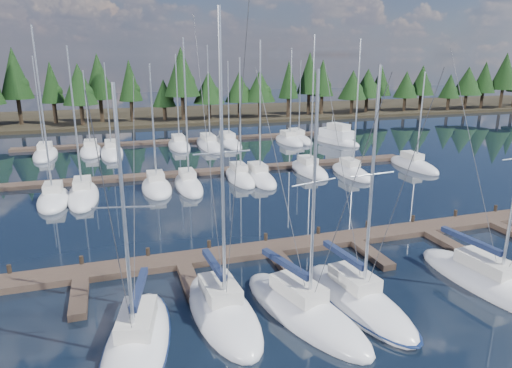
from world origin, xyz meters
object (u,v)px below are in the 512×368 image
object	(u,v)px
front_sailboat_4	(358,299)
front_sailboat_1	(137,345)
motor_yacht_right	(336,139)
front_sailboat_5	(491,283)
front_sailboat_3	(303,310)
main_dock	(274,252)
front_sailboat_2	(223,310)

from	to	relation	value
front_sailboat_4	front_sailboat_1	bearing A→B (deg)	-177.71
motor_yacht_right	front_sailboat_5	bearing A→B (deg)	-106.24
front_sailboat_1	front_sailboat_3	size ratio (longest dim) A/B	0.97
main_dock	front_sailboat_2	size ratio (longest dim) A/B	2.83
main_dock	front_sailboat_4	bearing A→B (deg)	-73.48
front_sailboat_2	front_sailboat_4	bearing A→B (deg)	-8.78
main_dock	front_sailboat_3	world-z (taller)	front_sailboat_3
front_sailboat_4	motor_yacht_right	distance (m)	46.97
front_sailboat_1	front_sailboat_2	world-z (taller)	front_sailboat_2
front_sailboat_3	motor_yacht_right	xyz separation A→B (m)	(23.83, 42.30, 0.24)
front_sailboat_3	front_sailboat_4	distance (m)	3.20
front_sailboat_2	front_sailboat_3	world-z (taller)	front_sailboat_2
front_sailboat_5	front_sailboat_3	bearing A→B (deg)	176.67
front_sailboat_1	motor_yacht_right	distance (m)	53.36
front_sailboat_2	front_sailboat_5	distance (m)	15.34
front_sailboat_5	front_sailboat_4	bearing A→B (deg)	174.61
front_sailboat_4	front_sailboat_5	size ratio (longest dim) A/B	0.94
front_sailboat_3	front_sailboat_4	bearing A→B (deg)	1.91
front_sailboat_2	front_sailboat_3	bearing A→B (deg)	-17.14
main_dock	motor_yacht_right	size ratio (longest dim) A/B	4.37
front_sailboat_5	front_sailboat_1	bearing A→B (deg)	179.09
front_sailboat_1	front_sailboat_4	world-z (taller)	front_sailboat_4
main_dock	front_sailboat_3	bearing A→B (deg)	-98.38
front_sailboat_2	front_sailboat_4	size ratio (longest dim) A/B	1.18
front_sailboat_1	front_sailboat_4	bearing A→B (deg)	2.29
front_sailboat_1	front_sailboat_4	xyz separation A→B (m)	(11.43, 0.46, 0.00)
motor_yacht_right	front_sailboat_4	bearing A→B (deg)	-116.06
main_dock	front_sailboat_1	bearing A→B (deg)	-140.66
front_sailboat_2	front_sailboat_3	size ratio (longest dim) A/B	1.20
front_sailboat_2	front_sailboat_5	bearing A→B (deg)	-6.98
main_dock	front_sailboat_3	xyz separation A→B (m)	(-1.07, -7.28, 0.07)
main_dock	front_sailboat_4	size ratio (longest dim) A/B	3.34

